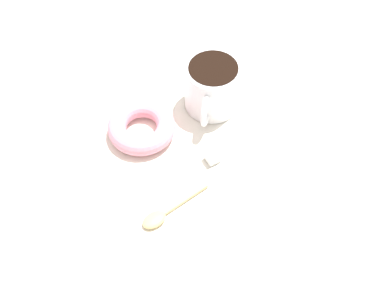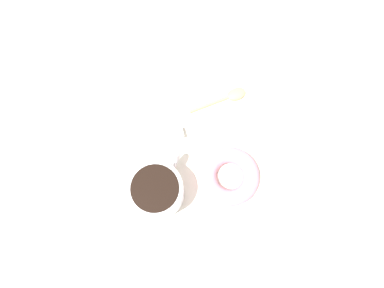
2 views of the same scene
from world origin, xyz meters
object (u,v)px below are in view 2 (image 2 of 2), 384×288
spoon (230,96)px  coffee_cup (158,190)px  donut (229,176)px  sugar_cube (178,133)px

spoon → coffee_cup: bearing=39.6°
spoon → donut: bearing=72.9°
spoon → sugar_cube: (11.28, 4.60, 0.57)cm
donut → spoon: size_ratio=0.93×
donut → spoon: (-4.50, -14.61, -1.05)cm
coffee_cup → sugar_cube: bearing=-121.3°
coffee_cup → donut: size_ratio=0.97×
donut → sugar_cube: 12.10cm
coffee_cup → sugar_cube: size_ratio=5.28×
donut → coffee_cup: bearing=-2.2°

